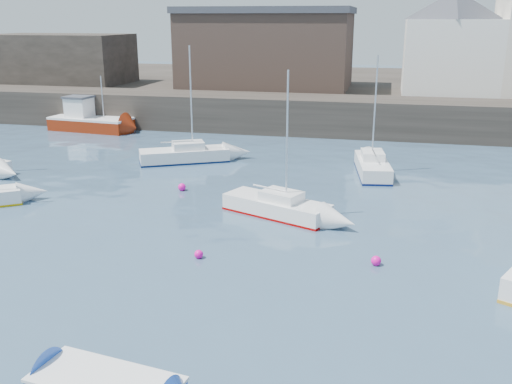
% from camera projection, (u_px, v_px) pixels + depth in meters
% --- Properties ---
extents(water, '(220.00, 220.00, 0.00)m').
position_uv_depth(water, '(162.00, 362.00, 16.24)').
color(water, '#2D4760').
rests_on(water, ground).
extents(quay_wall, '(90.00, 5.00, 3.00)m').
position_uv_depth(quay_wall, '(316.00, 115.00, 48.43)').
color(quay_wall, '#28231E').
rests_on(quay_wall, ground).
extents(land_strip, '(90.00, 32.00, 2.80)m').
position_uv_depth(land_strip, '(336.00, 91.00, 65.23)').
color(land_strip, '#28231E').
rests_on(land_strip, ground).
extents(bldg_east_d, '(11.14, 11.14, 8.95)m').
position_uv_depth(bldg_east_d, '(451.00, 42.00, 50.42)').
color(bldg_east_d, white).
rests_on(bldg_east_d, land_strip).
extents(warehouse, '(16.40, 10.40, 7.60)m').
position_uv_depth(warehouse, '(267.00, 48.00, 55.67)').
color(warehouse, '#3D2D26').
rests_on(warehouse, land_strip).
extents(bldg_west, '(14.00, 8.00, 5.00)m').
position_uv_depth(bldg_west, '(60.00, 59.00, 59.83)').
color(bldg_west, '#353028').
rests_on(bldg_west, land_strip).
extents(fishing_boat, '(7.41, 3.44, 4.74)m').
position_uv_depth(fishing_boat, '(88.00, 120.00, 49.52)').
color(fishing_boat, maroon).
rests_on(fishing_boat, ground).
extents(sailboat_b, '(5.80, 3.80, 7.14)m').
position_uv_depth(sailboat_b, '(277.00, 206.00, 28.22)').
color(sailboat_b, white).
rests_on(sailboat_b, ground).
extents(sailboat_f, '(2.59, 5.79, 7.26)m').
position_uv_depth(sailboat_f, '(372.00, 166.00, 35.75)').
color(sailboat_f, white).
rests_on(sailboat_f, ground).
extents(sailboat_h, '(6.19, 4.47, 7.71)m').
position_uv_depth(sailboat_h, '(185.00, 155.00, 38.71)').
color(sailboat_h, white).
rests_on(sailboat_h, ground).
extents(buoy_near, '(0.37, 0.37, 0.37)m').
position_uv_depth(buoy_near, '(199.00, 258.00, 23.29)').
color(buoy_near, '#FF0A9E').
rests_on(buoy_near, ground).
extents(buoy_mid, '(0.41, 0.41, 0.41)m').
position_uv_depth(buoy_mid, '(376.00, 265.00, 22.62)').
color(buoy_mid, '#FF0A9E').
rests_on(buoy_mid, ground).
extents(buoy_far, '(0.44, 0.44, 0.44)m').
position_uv_depth(buoy_far, '(182.00, 190.00, 32.42)').
color(buoy_far, '#FF0A9E').
rests_on(buoy_far, ground).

